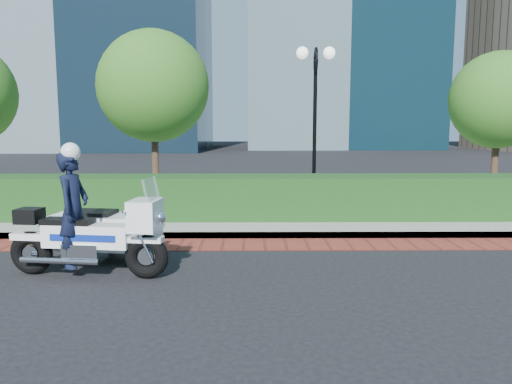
{
  "coord_description": "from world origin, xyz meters",
  "views": [
    {
      "loc": [
        -0.67,
        -8.12,
        2.37
      ],
      "look_at": [
        -0.59,
        1.89,
        1.0
      ],
      "focal_mm": 35.0,
      "sensor_mm": 36.0,
      "label": 1
    }
  ],
  "objects_px": {
    "lamppost": "(315,101)",
    "police_motorcycle": "(91,226)",
    "tree_c": "(499,100)",
    "tree_b": "(153,87)"
  },
  "relations": [
    {
      "from": "lamppost",
      "to": "tree_b",
      "type": "xyz_separation_m",
      "value": [
        -4.5,
        1.3,
        0.48
      ]
    },
    {
      "from": "tree_c",
      "to": "police_motorcycle",
      "type": "bearing_deg",
      "value": -145.82
    },
    {
      "from": "tree_b",
      "to": "police_motorcycle",
      "type": "bearing_deg",
      "value": -88.17
    },
    {
      "from": "tree_b",
      "to": "tree_c",
      "type": "relative_size",
      "value": 1.14
    },
    {
      "from": "police_motorcycle",
      "to": "tree_c",
      "type": "bearing_deg",
      "value": 41.54
    },
    {
      "from": "lamppost",
      "to": "police_motorcycle",
      "type": "relative_size",
      "value": 1.63
    },
    {
      "from": "tree_b",
      "to": "lamppost",
      "type": "bearing_deg",
      "value": -16.11
    },
    {
      "from": "tree_c",
      "to": "tree_b",
      "type": "bearing_deg",
      "value": 180.0
    },
    {
      "from": "lamppost",
      "to": "tree_c",
      "type": "height_order",
      "value": "tree_c"
    },
    {
      "from": "lamppost",
      "to": "tree_c",
      "type": "relative_size",
      "value": 0.98
    }
  ]
}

